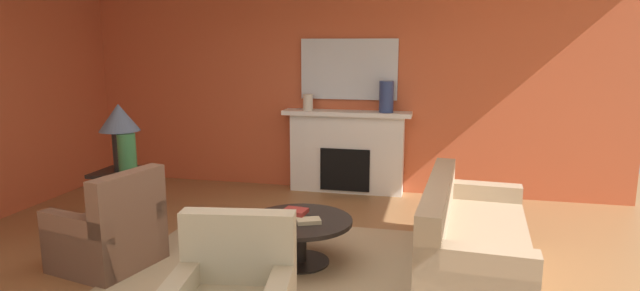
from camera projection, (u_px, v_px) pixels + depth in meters
name	position (u px, v px, depth m)	size (l,w,h in m)	color
ground_plane	(277.00, 267.00, 4.99)	(9.63, 9.63, 0.00)	olive
wall_fireplace	(337.00, 85.00, 7.50)	(8.00, 0.12, 3.01)	#C65633
area_rug	(300.00, 263.00, 5.07)	(3.22, 2.21, 0.01)	tan
fireplace	(347.00, 154.00, 7.44)	(1.80, 0.35, 1.17)	white
mantel_mirror	(349.00, 69.00, 7.33)	(1.37, 0.04, 0.84)	silver
sofa	(470.00, 242.00, 4.81)	(1.05, 2.16, 0.85)	tan
armchair_near_window	(110.00, 236.00, 4.96)	(0.96, 0.96, 0.95)	brown
coffee_table	(300.00, 231.00, 5.01)	(1.00, 1.00, 0.45)	black
side_table	(125.00, 197.00, 5.90)	(0.56, 0.56, 0.70)	black
table_lamp	(119.00, 124.00, 5.74)	(0.44, 0.44, 0.75)	black
vase_mantel_left	(308.00, 102.00, 7.37)	(0.14, 0.14, 0.23)	beige
vase_mantel_right	(386.00, 97.00, 7.12)	(0.20, 0.20, 0.43)	navy
vase_on_side_table	(127.00, 154.00, 5.65)	(0.19, 0.19, 0.44)	#33703D
book_red_cover	(309.00, 221.00, 4.88)	(0.22, 0.14, 0.04)	tan
book_art_folio	(295.00, 211.00, 5.02)	(0.22, 0.18, 0.04)	maroon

